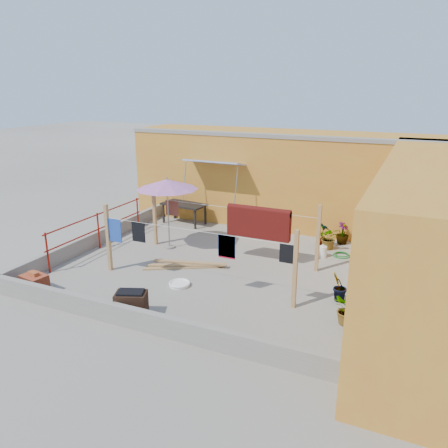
% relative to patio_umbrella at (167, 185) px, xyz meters
% --- Properties ---
extents(ground, '(80.00, 80.00, 0.00)m').
position_rel_patio_umbrella_xyz_m(ground, '(1.94, -0.69, -1.95)').
color(ground, '#9E998E').
rests_on(ground, ground).
extents(wall_back, '(11.00, 3.27, 3.21)m').
position_rel_patio_umbrella_xyz_m(wall_back, '(2.44, 4.01, -0.34)').
color(wall_back, '#BD8829').
rests_on(wall_back, ground).
extents(wall_right, '(2.40, 9.00, 3.20)m').
position_rel_patio_umbrella_xyz_m(wall_right, '(7.14, -0.69, -0.35)').
color(wall_right, '#BD8829').
rests_on(wall_right, ground).
extents(parapet_front, '(8.30, 0.16, 0.44)m').
position_rel_patio_umbrella_xyz_m(parapet_front, '(1.94, -4.27, -1.73)').
color(parapet_front, gray).
rests_on(parapet_front, ground).
extents(parapet_left, '(0.16, 7.30, 0.44)m').
position_rel_patio_umbrella_xyz_m(parapet_left, '(-2.14, -0.69, -1.73)').
color(parapet_left, gray).
rests_on(parapet_left, ground).
extents(red_railing, '(0.05, 4.20, 1.10)m').
position_rel_patio_umbrella_xyz_m(red_railing, '(-1.91, -0.89, -1.23)').
color(red_railing, maroon).
rests_on(red_railing, ground).
extents(clothesline_rig, '(5.09, 2.35, 1.80)m').
position_rel_patio_umbrella_xyz_m(clothesline_rig, '(2.59, -0.16, -0.87)').
color(clothesline_rig, tan).
rests_on(clothesline_rig, ground).
extents(patio_umbrella, '(2.39, 2.39, 2.17)m').
position_rel_patio_umbrella_xyz_m(patio_umbrella, '(0.00, 0.00, 0.00)').
color(patio_umbrella, gray).
rests_on(patio_umbrella, ground).
extents(outdoor_table, '(1.65, 0.97, 0.74)m').
position_rel_patio_umbrella_xyz_m(outdoor_table, '(-0.80, 2.34, -1.28)').
color(outdoor_table, black).
rests_on(outdoor_table, ground).
extents(brick_stack, '(0.65, 0.52, 0.51)m').
position_rel_patio_umbrella_xyz_m(brick_stack, '(-1.35, -3.89, -1.73)').
color(brick_stack, '#A14125').
rests_on(brick_stack, ground).
extents(lumber_pile, '(2.06, 1.14, 0.13)m').
position_rel_patio_umbrella_xyz_m(lumber_pile, '(1.18, -1.12, -1.88)').
color(lumber_pile, tan).
rests_on(lumber_pile, ground).
extents(brazier, '(0.76, 0.64, 0.58)m').
position_rel_patio_umbrella_xyz_m(brazier, '(1.43, -3.89, -1.67)').
color(brazier, black).
rests_on(brazier, ground).
extents(white_basin, '(0.53, 0.53, 0.09)m').
position_rel_patio_umbrella_xyz_m(white_basin, '(1.60, -2.18, -1.90)').
color(white_basin, white).
rests_on(white_basin, ground).
extents(water_jug_a, '(0.24, 0.24, 0.37)m').
position_rel_patio_umbrella_xyz_m(water_jug_a, '(4.38, 1.16, -1.79)').
color(water_jug_a, white).
rests_on(water_jug_a, ground).
extents(water_jug_b, '(0.22, 0.22, 0.35)m').
position_rel_patio_umbrella_xyz_m(water_jug_b, '(5.64, 0.99, -1.79)').
color(water_jug_b, white).
rests_on(water_jug_b, ground).
extents(green_hose, '(0.49, 0.49, 0.07)m').
position_rel_patio_umbrella_xyz_m(green_hose, '(4.88, 1.46, -1.92)').
color(green_hose, '#186E24').
rests_on(green_hose, ground).
extents(plant_back_a, '(0.65, 0.57, 0.69)m').
position_rel_patio_umbrella_xyz_m(plant_back_a, '(4.41, 1.89, -1.60)').
color(plant_back_a, '#1E5819').
rests_on(plant_back_a, ground).
extents(plant_back_b, '(0.49, 0.49, 0.69)m').
position_rel_patio_umbrella_xyz_m(plant_back_b, '(4.69, 2.51, -1.61)').
color(plant_back_b, '#1E5819').
rests_on(plant_back_b, ground).
extents(plant_right_a, '(0.50, 0.45, 0.79)m').
position_rel_patio_umbrella_xyz_m(plant_right_a, '(4.17, 2.05, -1.56)').
color(plant_right_a, '#1E5819').
rests_on(plant_right_a, ground).
extents(plant_right_b, '(0.44, 0.48, 0.71)m').
position_rel_patio_umbrella_xyz_m(plant_right_b, '(5.30, -1.40, -1.59)').
color(plant_right_b, '#1E5819').
rests_on(plant_right_b, ground).
extents(plant_right_c, '(0.73, 0.76, 0.65)m').
position_rel_patio_umbrella_xyz_m(plant_right_c, '(5.64, -2.37, -1.62)').
color(plant_right_c, '#1E5819').
rests_on(plant_right_c, ground).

